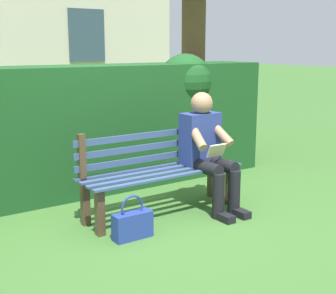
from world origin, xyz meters
TOP-DOWN VIEW (x-y plane):
  - ground at (0.00, 0.00)m, footprint 60.00×60.00m
  - park_bench at (0.00, -0.07)m, footprint 1.65×0.46m
  - person_seated at (-0.47, 0.10)m, footprint 0.44×0.73m
  - hedge_backdrop at (0.41, -1.16)m, footprint 4.98×0.81m
  - handbag at (0.55, 0.36)m, footprint 0.34×0.13m

SIDE VIEW (x-z plane):
  - ground at x=0.00m, z-range 0.00..0.00m
  - handbag at x=0.55m, z-range -0.06..0.32m
  - park_bench at x=0.00m, z-range 0.01..0.85m
  - person_seated at x=-0.47m, z-range 0.03..1.20m
  - hedge_backdrop at x=0.41m, z-range -0.02..1.50m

